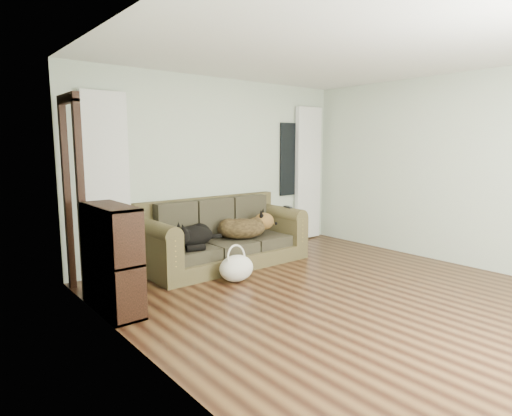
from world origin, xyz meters
TOP-DOWN VIEW (x-y plane):
  - floor at (0.00, 0.00)m, footprint 5.00×5.00m
  - ceiling at (0.00, 0.00)m, footprint 5.00×5.00m
  - wall_back at (0.00, 2.50)m, footprint 4.50×0.04m
  - wall_left at (-2.25, 0.00)m, footprint 0.04×5.00m
  - wall_right at (2.25, 0.00)m, footprint 0.04×5.00m
  - curtain_left at (-1.70, 2.42)m, footprint 0.55×0.08m
  - curtain_right at (1.80, 2.42)m, footprint 0.55×0.08m
  - window_pane at (1.45, 2.47)m, footprint 0.50×0.03m
  - door_casing at (-2.20, 2.05)m, footprint 0.07×0.60m
  - sofa at (-0.26, 1.97)m, footprint 2.27×0.98m
  - dog_black_lab at (-0.84, 1.92)m, footprint 0.72×0.58m
  - dog_shepherd at (0.00, 1.90)m, footprint 0.85×0.78m
  - tv_remote at (0.75, 1.81)m, footprint 0.10×0.20m
  - tote_bag at (-0.59, 1.29)m, footprint 0.50×0.41m
  - bookshelf at (-2.09, 1.30)m, footprint 0.41×0.88m

SIDE VIEW (x-z plane):
  - floor at x=0.00m, z-range 0.00..0.00m
  - tote_bag at x=-0.59m, z-range 0.00..0.32m
  - sofa at x=-0.26m, z-range -0.02..0.92m
  - dog_black_lab at x=-0.84m, z-range 0.34..0.62m
  - dog_shepherd at x=0.00m, z-range 0.34..0.64m
  - bookshelf at x=-2.09m, z-range -0.03..1.03m
  - tv_remote at x=0.75m, z-range 0.72..0.74m
  - door_casing at x=-2.20m, z-range 0.00..2.10m
  - curtain_left at x=-1.70m, z-range 0.02..2.27m
  - curtain_right at x=1.80m, z-range 0.02..2.27m
  - wall_back at x=0.00m, z-range 0.00..2.60m
  - wall_left at x=-2.25m, z-range 0.00..2.60m
  - wall_right at x=2.25m, z-range 0.00..2.60m
  - window_pane at x=1.45m, z-range 0.80..2.00m
  - ceiling at x=0.00m, z-range 2.60..2.60m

